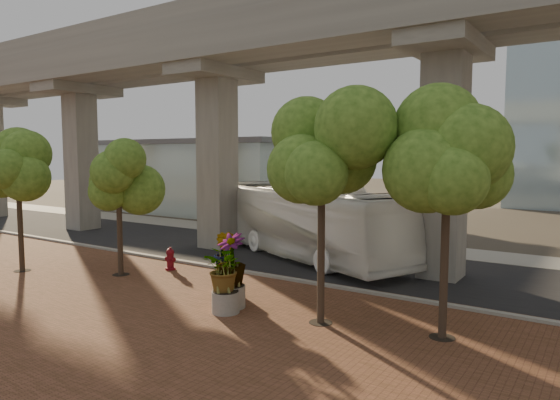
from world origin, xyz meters
The scene contains 17 objects.
ground centered at (0.00, 0.00, 0.00)m, with size 160.00×160.00×0.00m, color #3C352C.
brick_plaza centered at (0.00, -8.00, 0.03)m, with size 70.00×13.00×0.06m, color brown.
asphalt_road centered at (0.00, 2.00, 0.02)m, with size 90.00×8.00×0.04m, color black.
curb_strip centered at (0.00, -2.00, 0.08)m, with size 70.00×0.25×0.16m, color gray.
far_sidewalk centered at (0.00, 7.50, 0.03)m, with size 90.00×3.00×0.06m, color gray.
transit_viaduct centered at (0.00, 2.00, 7.29)m, with size 72.00×5.60×12.40m.
station_pavilion centered at (-20.00, 16.00, 3.22)m, with size 23.00×13.00×6.30m.
transit_bus centered at (-0.74, 2.29, 1.79)m, with size 3.02×12.86×3.58m, color white.
fire_hydrant centered at (-4.11, -3.35, 0.53)m, with size 0.49×0.44×0.98m.
planter_front centered at (1.70, -6.55, 1.36)m, with size 1.95×1.95×2.14m.
planter_right centered at (1.50, -6.03, 1.54)m, with size 2.28×2.28×2.44m.
planter_left centered at (0.43, -5.02, 1.47)m, with size 2.11×2.11×2.33m.
street_tree_far_west centered at (-9.27, -7.05, 4.42)m, with size 3.21×3.21×5.84m.
street_tree_near_west centered at (-5.16, -5.13, 4.05)m, with size 3.41×3.41×5.56m.
street_tree_near_east centered at (4.67, -5.71, 5.07)m, with size 3.77×3.77×6.75m.
street_tree_far_east centered at (8.03, -4.92, 4.88)m, with size 3.63×3.63×6.50m.
streetlamp_west centered at (-9.88, 5.96, 5.27)m, with size 0.45×1.31×9.03m.
Camera 1 is at (11.71, -18.40, 5.06)m, focal length 32.00 mm.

